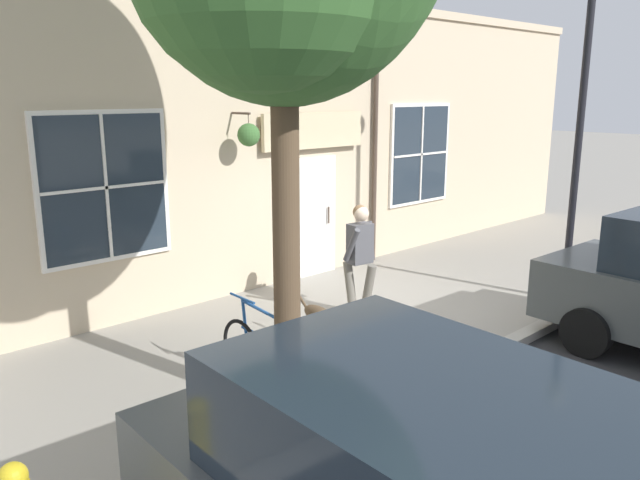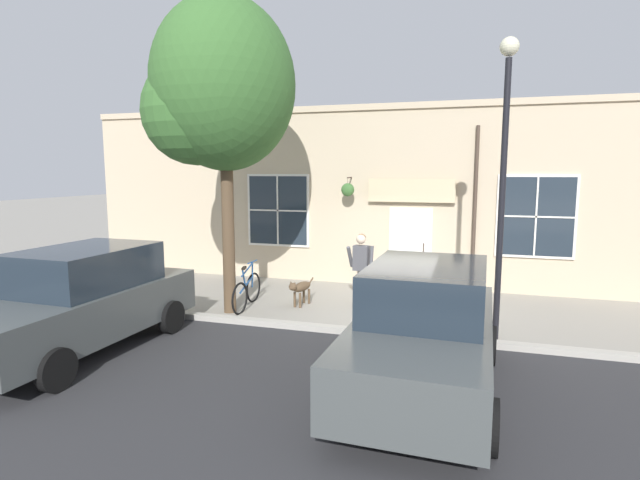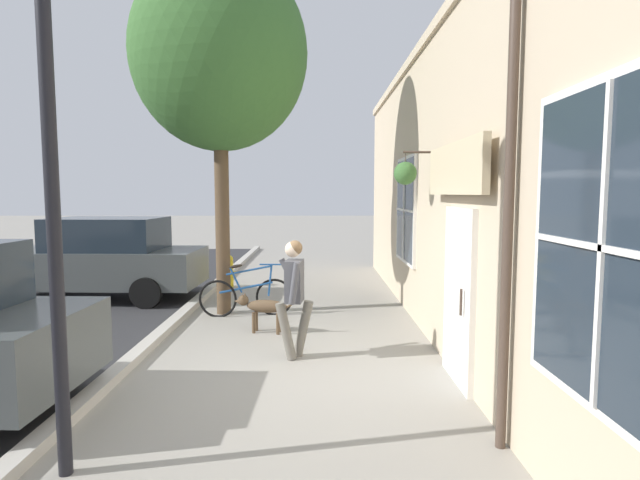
{
  "view_description": "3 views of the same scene",
  "coord_description": "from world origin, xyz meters",
  "views": [
    {
      "loc": [
        5.78,
        -6.72,
        3.17
      ],
      "look_at": [
        -1.19,
        -0.24,
        0.92
      ],
      "focal_mm": 35.0,
      "sensor_mm": 36.0,
      "label": 1
    },
    {
      "loc": [
        10.82,
        1.92,
        3.03
      ],
      "look_at": [
        -1.36,
        -1.76,
        1.28
      ],
      "focal_mm": 28.0,
      "sensor_mm": 36.0,
      "label": 2
    },
    {
      "loc": [
        -0.49,
        6.3,
        2.26
      ],
      "look_at": [
        -0.52,
        -1.46,
        1.54
      ],
      "focal_mm": 28.0,
      "sensor_mm": 36.0,
      "label": 3
    }
  ],
  "objects": [
    {
      "name": "leaning_bicycle",
      "position": [
        0.84,
        -2.81,
        0.38
      ],
      "size": [
        1.73,
        0.21,
        1.0
      ],
      "color": "black",
      "rests_on": "ground_plane"
    },
    {
      "name": "ground_plane",
      "position": [
        0.0,
        0.0,
        0.0
      ],
      "size": [
        90.0,
        90.0,
        0.0
      ],
      "primitive_type": "plane",
      "color": "gray"
    },
    {
      "name": "curb_and_road",
      "position": [
        5.85,
        0.0,
        0.02
      ],
      "size": [
        10.1,
        28.0,
        0.12
      ],
      "color": "#B2ADA3",
      "rests_on": "ground_plane"
    },
    {
      "name": "parked_car_mid_block",
      "position": [
        4.05,
        1.38,
        0.88
      ],
      "size": [
        4.35,
        2.04,
        1.75
      ],
      "color": "#474C4C",
      "rests_on": "ground_plane"
    },
    {
      "name": "parked_car_nearest_curb",
      "position": [
        4.15,
        -4.32,
        0.88
      ],
      "size": [
        4.35,
        2.04,
        1.75
      ],
      "color": "#474C4C",
      "rests_on": "ground_plane"
    },
    {
      "name": "storefront_facade",
      "position": [
        -2.34,
        0.01,
        2.38
      ],
      "size": [
        0.95,
        18.0,
        4.76
      ],
      "color": "#C6B293",
      "rests_on": "ground_plane"
    },
    {
      "name": "street_lamp",
      "position": [
        1.56,
        2.44,
        3.4
      ],
      "size": [
        0.32,
        0.32,
        5.27
      ],
      "color": "black",
      "rests_on": "ground_plane"
    },
    {
      "name": "fire_hydrant",
      "position": [
        1.68,
        -5.72,
        0.4
      ],
      "size": [
        0.34,
        0.2,
        0.77
      ],
      "color": "gold",
      "rests_on": "ground_plane"
    },
    {
      "name": "pedestrian_walking",
      "position": [
        -0.16,
        -0.42,
        0.97
      ],
      "size": [
        0.54,
        0.59,
        1.64
      ],
      "color": "#6B665B",
      "rests_on": "ground_plane"
    },
    {
      "name": "street_tree_by_curb",
      "position": [
        1.38,
        -3.12,
        4.64
      ],
      "size": [
        3.2,
        3.01,
        6.55
      ],
      "color": "brown",
      "rests_on": "ground_plane"
    },
    {
      "name": "dog_on_leash",
      "position": [
        0.41,
        -1.69,
        0.42
      ],
      "size": [
        1.08,
        0.36,
        0.64
      ],
      "color": "brown",
      "rests_on": "ground_plane"
    }
  ]
}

